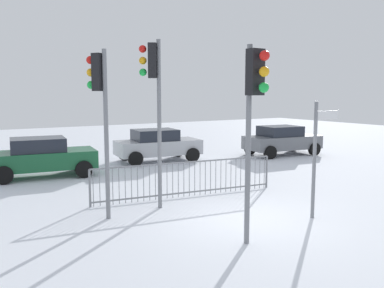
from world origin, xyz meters
name	(u,v)px	position (x,y,z in m)	size (l,w,h in m)	color
ground_plane	(240,218)	(0.00, 0.00, 0.00)	(60.00, 60.00, 0.00)	white
traffic_light_rear_right	(254,100)	(-0.94, -1.57, 2.99)	(0.33, 0.57, 4.08)	slate
traffic_light_mid_left	(153,86)	(-1.40, 1.95, 3.31)	(0.52, 0.41, 4.51)	slate
traffic_light_mid_right	(100,96)	(-2.90, 1.83, 3.06)	(0.43, 0.50, 4.17)	slate
direction_sign_post	(316,153)	(1.64, -0.93, 1.64)	(0.79, 0.10, 2.92)	slate
pedestrian_guard_railing	(187,178)	(-0.02, 2.57, 0.55)	(5.79, 0.82, 1.07)	slate
car_grey_near	(282,140)	(8.35, 7.22, 0.77)	(3.96, 2.28, 1.47)	slate
car_green_far	(42,156)	(-3.14, 7.92, 0.77)	(3.99, 2.33, 1.47)	#195933
car_silver_mid	(157,145)	(2.13, 8.81, 0.77)	(3.97, 2.28, 1.47)	#B2B5BA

